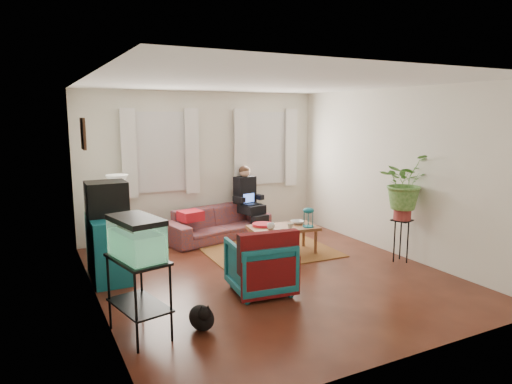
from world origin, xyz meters
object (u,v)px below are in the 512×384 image
dresser (109,248)px  aquarium_stand (139,297)px  sofa (218,218)px  side_table (120,234)px  plant_stand (401,241)px  armchair (260,263)px  coffee_table (283,240)px

dresser → aquarium_stand: size_ratio=1.18×
sofa → side_table: bearing=172.6°
aquarium_stand → plant_stand: bearing=-4.7°
side_table → dresser: bearing=-108.0°
side_table → plant_stand: (3.68, -2.31, -0.01)m
sofa → armchair: (-0.48, -2.55, -0.00)m
plant_stand → sofa: bearing=128.6°
dresser → plant_stand: (4.02, -1.26, -0.10)m
aquarium_stand → plant_stand: (4.03, 0.56, -0.08)m
armchair → plant_stand: (2.44, 0.10, -0.05)m
dresser → coffee_table: (2.65, -0.11, -0.21)m
aquarium_stand → armchair: (1.60, 0.46, -0.03)m
dresser → coffee_table: 2.66m
coffee_table → plant_stand: (1.37, -1.15, 0.10)m
side_table → sofa: bearing=4.8°
plant_stand → dresser: bearing=162.6°
coffee_table → aquarium_stand: bearing=-139.3°
aquarium_stand → armchair: bearing=3.5°
side_table → plant_stand: side_table is taller
dresser → sofa: bearing=30.5°
aquarium_stand → plant_stand: aquarium_stand is taller
armchair → coffee_table: (1.06, 1.25, -0.15)m
dresser → coffee_table: dresser is taller
armchair → plant_stand: 2.44m
armchair → coffee_table: bearing=-124.4°
aquarium_stand → coffee_table: 3.17m
side_table → coffee_table: size_ratio=0.63×
armchair → coffee_table: size_ratio=0.70×
sofa → side_table: (-1.73, -0.14, -0.04)m
side_table → plant_stand: bearing=-32.0°
side_table → armchair: size_ratio=0.90×
sofa → coffee_table: size_ratio=1.79×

